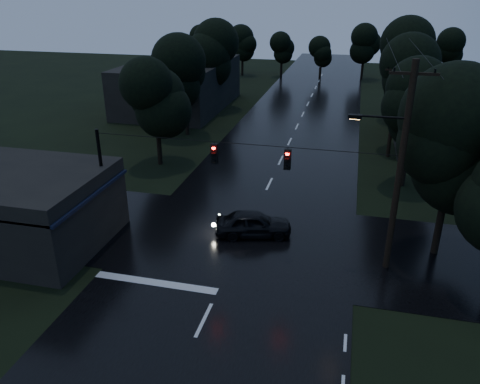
% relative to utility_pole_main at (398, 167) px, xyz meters
% --- Properties ---
extents(main_road, '(12.00, 120.00, 0.02)m').
position_rel_utility_pole_main_xyz_m(main_road, '(-7.41, 19.00, -5.26)').
color(main_road, black).
rests_on(main_road, ground).
extents(cross_street, '(60.00, 9.00, 0.02)m').
position_rel_utility_pole_main_xyz_m(cross_street, '(-7.41, 1.00, -5.26)').
color(cross_street, black).
rests_on(cross_street, ground).
extents(building_far_right, '(10.00, 14.00, 4.40)m').
position_rel_utility_pole_main_xyz_m(building_far_right, '(6.59, 23.00, -3.06)').
color(building_far_right, black).
rests_on(building_far_right, ground).
extents(building_far_left, '(10.00, 16.00, 5.00)m').
position_rel_utility_pole_main_xyz_m(building_far_left, '(-21.41, 29.00, -2.76)').
color(building_far_left, black).
rests_on(building_far_left, ground).
extents(utility_pole_main, '(3.50, 0.30, 10.00)m').
position_rel_utility_pole_main_xyz_m(utility_pole_main, '(0.00, 0.00, 0.00)').
color(utility_pole_main, black).
rests_on(utility_pole_main, ground).
extents(utility_pole_far, '(2.00, 0.30, 7.50)m').
position_rel_utility_pole_main_xyz_m(utility_pole_far, '(0.89, 17.00, -1.38)').
color(utility_pole_far, black).
rests_on(utility_pole_far, ground).
extents(anchor_pole_left, '(0.18, 0.18, 6.00)m').
position_rel_utility_pole_main_xyz_m(anchor_pole_left, '(-14.91, 0.00, -2.26)').
color(anchor_pole_left, black).
rests_on(anchor_pole_left, ground).
extents(span_signals, '(15.00, 0.37, 1.12)m').
position_rel_utility_pole_main_xyz_m(span_signals, '(-6.85, -0.01, -0.01)').
color(span_signals, black).
rests_on(span_signals, ground).
extents(tree_corner_near, '(4.48, 4.48, 9.44)m').
position_rel_utility_pole_main_xyz_m(tree_corner_near, '(2.59, 2.00, 0.74)').
color(tree_corner_near, black).
rests_on(tree_corner_near, ground).
extents(tree_left_a, '(3.92, 3.92, 8.26)m').
position_rel_utility_pole_main_xyz_m(tree_left_a, '(-16.41, 11.00, -0.02)').
color(tree_left_a, black).
rests_on(tree_left_a, ground).
extents(tree_left_b, '(4.20, 4.20, 8.85)m').
position_rel_utility_pole_main_xyz_m(tree_left_b, '(-17.01, 19.00, 0.36)').
color(tree_left_b, black).
rests_on(tree_left_b, ground).
extents(tree_left_c, '(4.48, 4.48, 9.44)m').
position_rel_utility_pole_main_xyz_m(tree_left_c, '(-17.61, 29.00, 0.74)').
color(tree_left_c, black).
rests_on(tree_left_c, ground).
extents(tree_right_a, '(4.20, 4.20, 8.85)m').
position_rel_utility_pole_main_xyz_m(tree_right_a, '(1.59, 11.00, 0.36)').
color(tree_right_a, black).
rests_on(tree_right_a, ground).
extents(tree_right_b, '(4.48, 4.48, 9.44)m').
position_rel_utility_pole_main_xyz_m(tree_right_b, '(2.19, 19.00, 0.74)').
color(tree_right_b, black).
rests_on(tree_right_b, ground).
extents(tree_right_c, '(4.76, 4.76, 10.03)m').
position_rel_utility_pole_main_xyz_m(tree_right_c, '(2.79, 29.00, 1.11)').
color(tree_right_c, black).
rests_on(tree_right_c, ground).
extents(car, '(4.47, 2.65, 1.43)m').
position_rel_utility_pole_main_xyz_m(car, '(-6.96, 1.60, -4.54)').
color(car, black).
rests_on(car, ground).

